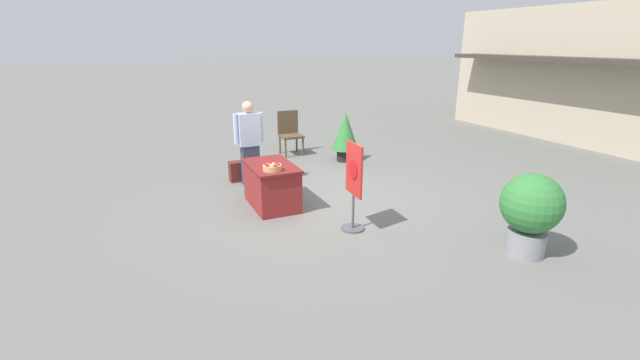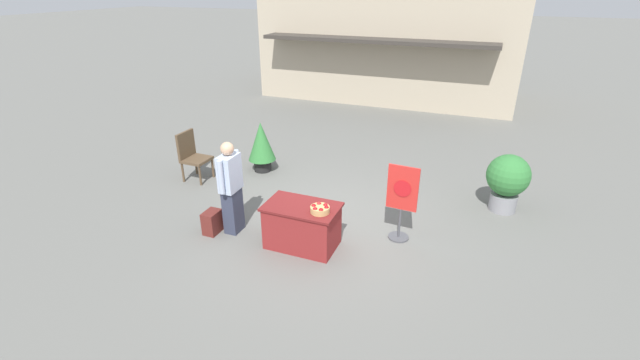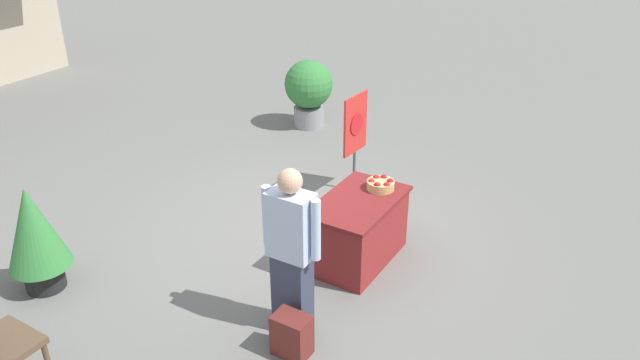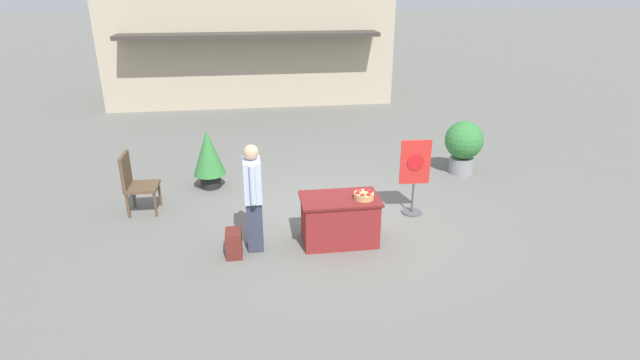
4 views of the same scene
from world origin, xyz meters
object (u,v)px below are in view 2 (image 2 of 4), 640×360
apple_basket (320,209)px  potted_plant_far_right (261,144)px  patio_chair (192,154)px  potted_plant_near_right (508,179)px  poster_board (402,201)px  backpack (212,222)px  person_visitor (231,187)px  display_table (302,226)px

apple_basket → potted_plant_far_right: potted_plant_far_right is taller
patio_chair → potted_plant_near_right: size_ratio=0.96×
poster_board → potted_plant_near_right: (1.69, 1.80, -0.07)m
patio_chair → potted_plant_near_right: bearing=9.8°
backpack → patio_chair: size_ratio=0.38×
apple_basket → potted_plant_far_right: size_ratio=0.26×
person_visitor → backpack: bearing=-149.1°
potted_plant_far_right → apple_basket: bearing=-46.4°
patio_chair → person_visitor: bearing=-36.9°
apple_basket → person_visitor: (-1.71, 0.07, 0.04)m
person_visitor → poster_board: size_ratio=1.24×
potted_plant_far_right → backpack: bearing=-79.6°
apple_basket → poster_board: poster_board is taller
display_table → potted_plant_far_right: size_ratio=1.04×
potted_plant_near_right → potted_plant_far_right: bearing=-179.5°
potted_plant_near_right → display_table: bearing=-140.3°
display_table → patio_chair: patio_chair is taller
patio_chair → potted_plant_far_right: bearing=39.8°
apple_basket → potted_plant_near_right: potted_plant_near_right is taller
display_table → person_visitor: (-1.34, -0.02, 0.49)m
potted_plant_far_right → display_table: bearing=-49.8°
potted_plant_far_right → poster_board: bearing=-25.5°
patio_chair → potted_plant_far_right: 1.59m
person_visitor → potted_plant_far_right: bearing=107.3°
poster_board → patio_chair: size_ratio=1.24×
apple_basket → patio_chair: 4.15m
apple_basket → backpack: 2.13m
person_visitor → potted_plant_near_right: (4.52, 2.65, -0.21)m
display_table → poster_board: size_ratio=0.90×
display_table → backpack: size_ratio=2.95×
person_visitor → potted_plant_near_right: bearing=29.6°
person_visitor → backpack: 0.77m
display_table → potted_plant_near_right: size_ratio=1.07×
display_table → patio_chair: 3.78m
backpack → potted_plant_far_right: 2.89m
poster_board → potted_plant_far_right: poster_board is taller
apple_basket → person_visitor: size_ratio=0.18×
person_visitor → patio_chair: person_visitor is taller
display_table → person_visitor: size_ratio=0.73×
display_table → potted_plant_far_right: 3.40m
apple_basket → display_table: bearing=165.9°
display_table → apple_basket: bearing=-14.1°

